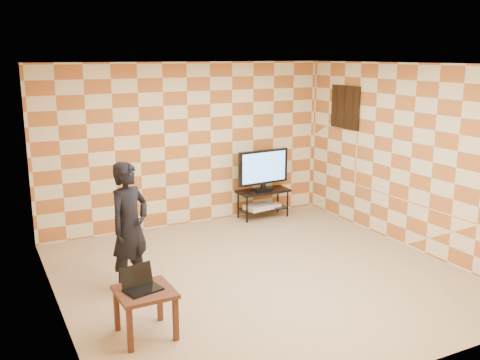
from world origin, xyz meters
name	(u,v)px	position (x,y,z in m)	size (l,w,h in m)	color
floor	(261,275)	(0.00, 0.00, 0.00)	(5.00, 5.00, 0.00)	tan
wall_back	(188,145)	(0.00, 2.50, 1.35)	(5.00, 0.02, 2.70)	beige
wall_front	(406,231)	(0.00, -2.50, 1.35)	(5.00, 0.02, 2.70)	beige
wall_left	(53,198)	(-2.50, 0.00, 1.35)	(0.02, 5.00, 2.70)	beige
wall_right	(411,157)	(2.50, 0.00, 1.35)	(0.02, 5.00, 2.70)	beige
ceiling	(263,64)	(0.00, 0.00, 2.70)	(5.00, 5.00, 0.02)	white
wall_art	(345,107)	(2.47, 1.55, 1.95)	(0.04, 0.72, 0.72)	black
tv_stand	(263,197)	(1.27, 2.21, 0.36)	(0.92, 0.41, 0.50)	black
tv	(263,168)	(1.27, 2.21, 0.89)	(0.98, 0.21, 0.71)	black
dvd_player	(259,207)	(1.17, 2.18, 0.21)	(0.46, 0.33, 0.08)	silver
game_console	(274,205)	(1.49, 2.21, 0.20)	(0.23, 0.17, 0.05)	silver
side_table	(145,298)	(-1.80, -0.82, 0.41)	(0.57, 0.57, 0.50)	#3D2114
laptop	(141,284)	(-1.83, -0.78, 0.55)	(0.40, 0.35, 0.23)	black
person	(130,227)	(-1.61, 0.35, 0.79)	(0.58, 0.38, 1.59)	black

